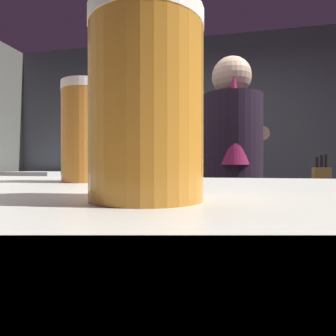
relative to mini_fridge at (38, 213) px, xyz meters
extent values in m
cube|color=#484C54|center=(2.02, 0.45, 0.84)|extent=(5.20, 0.10, 2.70)
cube|color=#4E4724|center=(2.37, -1.05, -0.07)|extent=(2.10, 0.60, 0.89)
cube|color=#313A3B|center=(1.95, 0.17, 0.11)|extent=(0.99, 0.36, 1.24)
cube|color=white|center=(0.00, 0.00, 0.00)|extent=(0.66, 0.55, 1.03)
cube|color=#262626|center=(0.23, -0.29, 0.05)|extent=(0.03, 0.03, 0.37)
cube|color=#338CD8|center=(-0.10, -0.28, 0.12)|extent=(0.10, 0.01, 0.12)
cube|color=#293339|center=(2.35, -1.50, -0.07)|extent=(0.28, 0.20, 0.90)
cylinder|color=black|center=(2.35, -1.50, 0.68)|extent=(0.34, 0.34, 0.59)
sphere|color=tan|center=(2.35, -1.50, 1.08)|extent=(0.22, 0.22, 0.22)
cone|color=#8C1E4C|center=(2.36, -1.60, 0.84)|extent=(0.18, 0.18, 0.49)
cylinder|color=tan|center=(2.16, -1.36, 0.77)|extent=(0.12, 0.33, 0.08)
cylinder|color=tan|center=(2.50, -1.32, 0.77)|extent=(0.12, 0.33, 0.08)
cube|color=olive|center=(2.93, -1.08, 0.47)|extent=(0.10, 0.08, 0.20)
cylinder|color=black|center=(2.91, -1.08, 0.61)|extent=(0.02, 0.02, 0.07)
cylinder|color=black|center=(2.93, -1.08, 0.62)|extent=(0.02, 0.02, 0.08)
cylinder|color=black|center=(2.96, -1.08, 0.62)|extent=(0.02, 0.02, 0.09)
cylinder|color=#C45631|center=(1.72, -1.07, 0.40)|extent=(0.22, 0.22, 0.06)
cube|color=silver|center=(2.63, -1.10, 0.38)|extent=(0.24, 0.09, 0.01)
cylinder|color=orange|center=(2.28, -2.94, 0.62)|extent=(0.08, 0.08, 0.12)
cylinder|color=white|center=(2.28, -2.94, 0.68)|extent=(0.08, 0.08, 0.01)
cylinder|color=orange|center=(2.12, -2.73, 0.63)|extent=(0.08, 0.08, 0.14)
cylinder|color=white|center=(2.12, -2.73, 0.70)|extent=(0.08, 0.08, 0.01)
cylinder|color=red|center=(1.52, 0.11, 0.79)|extent=(0.07, 0.07, 0.14)
cylinder|color=red|center=(1.52, 0.11, 0.89)|extent=(0.03, 0.03, 0.05)
cylinder|color=white|center=(1.52, 0.11, 0.92)|extent=(0.04, 0.04, 0.01)
cylinder|color=#4F8C35|center=(2.19, 0.18, 0.81)|extent=(0.06, 0.06, 0.17)
cylinder|color=#4F8C35|center=(2.19, 0.18, 0.93)|extent=(0.02, 0.02, 0.07)
cylinder|color=black|center=(2.19, 0.18, 0.97)|extent=(0.03, 0.03, 0.01)
cylinder|color=#508D32|center=(1.54, 0.25, 0.80)|extent=(0.07, 0.07, 0.16)
cylinder|color=#508D32|center=(1.54, 0.25, 0.91)|extent=(0.03, 0.03, 0.06)
cylinder|color=black|center=(1.54, 0.25, 0.95)|extent=(0.04, 0.04, 0.01)
camera|label=1|loc=(2.34, -3.14, 0.58)|focal=30.49mm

